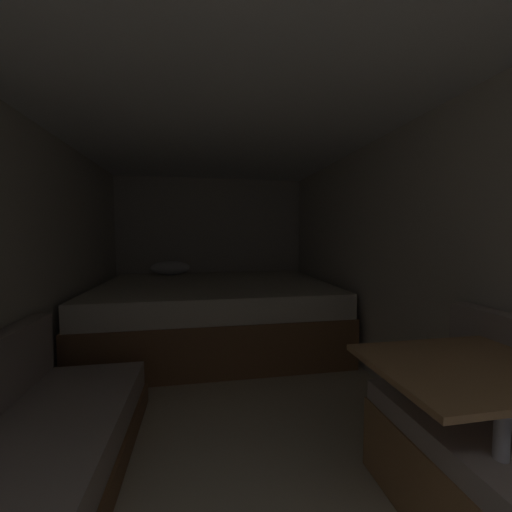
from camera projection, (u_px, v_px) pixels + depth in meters
ground_plane at (224, 405)px, 2.29m from camera, size 6.72×6.72×0.00m
wall_back at (212, 250)px, 4.55m from camera, size 2.76×0.05×2.07m
wall_left at (11, 270)px, 1.98m from camera, size 0.05×4.72×2.07m
wall_right at (394, 263)px, 2.45m from camera, size 0.05×4.72×2.07m
ceiling_slab at (222, 114)px, 2.14m from camera, size 2.76×4.72×0.05m
bed at (215, 312)px, 3.58m from camera, size 2.54×1.94×0.90m
dinette_table at (468, 392)px, 1.21m from camera, size 0.73×0.58×0.76m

